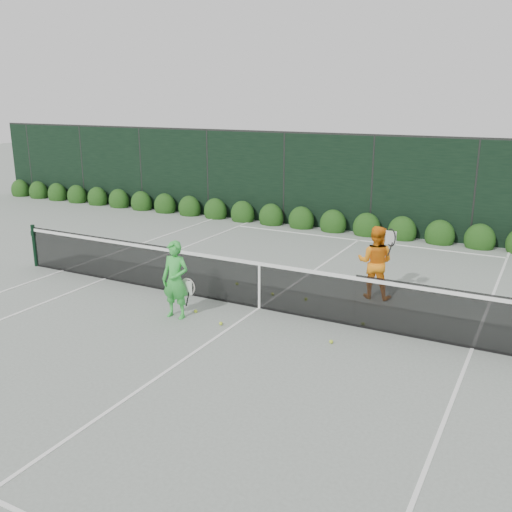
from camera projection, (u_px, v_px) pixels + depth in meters
The scene contains 8 objects.
ground at pixel (259, 308), 11.60m from camera, with size 80.00×80.00×0.00m, color gray.
tennis_net at pixel (258, 283), 11.47m from camera, with size 12.90×0.10×1.07m.
player_woman at pixel (175, 280), 10.94m from camera, with size 0.64×0.41×1.52m.
player_man at pixel (375, 262), 12.03m from camera, with size 0.88×0.66×1.56m.
court_lines at pixel (259, 308), 11.60m from camera, with size 11.03×23.83×0.01m.
windscreen_fence at pixel (179, 272), 8.88m from camera, with size 32.00×21.07×3.06m.
hedge_row at pixel (367, 228), 17.61m from camera, with size 31.66×0.65×0.94m.
tennis_balls at pixel (273, 309), 11.44m from camera, with size 3.35×2.25×0.07m.
Camera 1 is at (5.04, -9.64, 4.17)m, focal length 40.00 mm.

